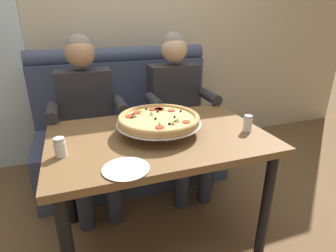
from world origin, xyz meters
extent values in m
plane|color=brown|center=(0.00, 0.00, 0.00)|extent=(16.00, 16.00, 0.00)
cube|color=beige|center=(0.00, 1.45, 1.40)|extent=(6.00, 0.12, 2.80)
cube|color=#424C6B|center=(0.00, 0.75, 0.23)|extent=(1.59, 0.60, 0.46)
cube|color=#424C6B|center=(0.00, 1.14, 0.69)|extent=(1.59, 0.18, 0.65)
cylinder|color=#424C6B|center=(0.00, 1.14, 1.06)|extent=(1.59, 0.14, 0.14)
cube|color=brown|center=(0.00, 0.00, 0.73)|extent=(1.23, 0.82, 0.04)
cylinder|color=black|center=(0.55, -0.34, 0.36)|extent=(0.06, 0.06, 0.71)
cylinder|color=black|center=(-0.55, 0.34, 0.36)|extent=(0.06, 0.06, 0.71)
cylinder|color=black|center=(0.55, 0.34, 0.36)|extent=(0.06, 0.06, 0.71)
cube|color=#2D3342|center=(-0.36, 0.50, 0.54)|extent=(0.34, 0.40, 0.15)
cylinder|color=#2D3342|center=(-0.46, 0.25, 0.23)|extent=(0.11, 0.11, 0.46)
cylinder|color=#2D3342|center=(-0.26, 0.25, 0.23)|extent=(0.11, 0.11, 0.46)
cube|color=#2D2D33|center=(-0.36, 0.72, 0.74)|extent=(0.40, 0.22, 0.56)
cylinder|color=#2D2D33|center=(-0.59, 0.50, 0.79)|extent=(0.08, 0.28, 0.08)
cylinder|color=#2D2D33|center=(-0.13, 0.50, 0.79)|extent=(0.08, 0.28, 0.08)
sphere|color=tan|center=(-0.36, 0.70, 1.15)|extent=(0.21, 0.21, 0.21)
sphere|color=gray|center=(-0.36, 0.71, 1.18)|extent=(0.19, 0.19, 0.19)
cube|color=#2D3342|center=(0.36, 0.50, 0.54)|extent=(0.34, 0.40, 0.15)
cylinder|color=#2D3342|center=(0.26, 0.25, 0.23)|extent=(0.11, 0.11, 0.46)
cylinder|color=#2D3342|center=(0.46, 0.25, 0.23)|extent=(0.11, 0.11, 0.46)
cube|color=#2D2D33|center=(0.36, 0.72, 0.74)|extent=(0.40, 0.22, 0.56)
cylinder|color=#2D2D33|center=(0.13, 0.50, 0.79)|extent=(0.08, 0.28, 0.08)
cylinder|color=#2D2D33|center=(0.59, 0.50, 0.79)|extent=(0.08, 0.28, 0.08)
sphere|color=#DBB28E|center=(0.36, 0.70, 1.15)|extent=(0.21, 0.21, 0.21)
sphere|color=gray|center=(0.36, 0.71, 1.18)|extent=(0.19, 0.19, 0.19)
cylinder|color=silver|center=(0.01, -0.11, 0.78)|extent=(0.01, 0.01, 0.06)
cylinder|color=silver|center=(-0.10, 0.09, 0.78)|extent=(0.01, 0.01, 0.06)
cylinder|color=silver|center=(0.12, 0.09, 0.78)|extent=(0.01, 0.01, 0.06)
torus|color=silver|center=(0.01, 0.02, 0.81)|extent=(0.27, 0.27, 0.01)
cylinder|color=silver|center=(0.01, 0.02, 0.81)|extent=(0.49, 0.49, 0.00)
cylinder|color=tan|center=(0.01, 0.02, 0.83)|extent=(0.47, 0.47, 0.02)
torus|color=tan|center=(0.01, 0.02, 0.84)|extent=(0.47, 0.47, 0.03)
cylinder|color=#EFCC6B|center=(0.01, 0.02, 0.84)|extent=(0.41, 0.41, 0.01)
cylinder|color=red|center=(0.05, 0.16, 0.85)|extent=(0.06, 0.06, 0.01)
cylinder|color=red|center=(0.06, 0.16, 0.85)|extent=(0.06, 0.06, 0.01)
cylinder|color=red|center=(-0.08, 0.15, 0.85)|extent=(0.06, 0.06, 0.01)
cylinder|color=red|center=(-0.14, 0.09, 0.85)|extent=(0.06, 0.06, 0.01)
cylinder|color=red|center=(0.02, 0.17, 0.85)|extent=(0.05, 0.05, 0.01)
cylinder|color=red|center=(0.13, -0.10, 0.85)|extent=(0.05, 0.05, 0.01)
cylinder|color=red|center=(-0.03, -0.12, 0.85)|extent=(0.05, 0.05, 0.01)
cylinder|color=red|center=(0.12, 0.11, 0.85)|extent=(0.05, 0.05, 0.01)
sphere|color=black|center=(0.03, -0.10, 0.85)|extent=(0.01, 0.01, 0.01)
sphere|color=black|center=(-0.02, 0.18, 0.85)|extent=(0.01, 0.01, 0.01)
sphere|color=black|center=(0.17, 0.08, 0.85)|extent=(0.01, 0.01, 0.01)
sphere|color=black|center=(0.03, 0.11, 0.85)|extent=(0.01, 0.01, 0.01)
sphere|color=black|center=(-0.14, 0.07, 0.85)|extent=(0.01, 0.01, 0.01)
sphere|color=black|center=(-0.12, 0.11, 0.85)|extent=(0.01, 0.01, 0.01)
sphere|color=black|center=(0.10, -0.01, 0.85)|extent=(0.01, 0.01, 0.01)
sphere|color=black|center=(-0.02, 0.00, 0.85)|extent=(0.01, 0.01, 0.01)
sphere|color=black|center=(0.07, -0.08, 0.85)|extent=(0.01, 0.01, 0.01)
cone|color=#CCC675|center=(0.05, -0.10, 0.86)|extent=(0.04, 0.04, 0.02)
cone|color=#CCC675|center=(0.09, -0.08, 0.86)|extent=(0.04, 0.04, 0.02)
cone|color=#CCC675|center=(-0.11, 0.07, 0.86)|extent=(0.04, 0.04, 0.02)
cone|color=#CCC675|center=(-0.01, 0.08, 0.86)|extent=(0.04, 0.04, 0.02)
cone|color=#CCC675|center=(-0.07, 0.13, 0.86)|extent=(0.04, 0.04, 0.02)
cone|color=#CCC675|center=(-0.02, -0.10, 0.86)|extent=(0.04, 0.04, 0.02)
cylinder|color=white|center=(-0.53, -0.09, 0.79)|extent=(0.06, 0.06, 0.08)
cylinder|color=#4C6633|center=(-0.53, -0.09, 0.78)|extent=(0.05, 0.05, 0.05)
cylinder|color=silver|center=(-0.53, -0.09, 0.84)|extent=(0.05, 0.05, 0.02)
cylinder|color=white|center=(0.51, -0.13, 0.79)|extent=(0.05, 0.05, 0.08)
cylinder|color=#A82D19|center=(0.51, -0.13, 0.77)|extent=(0.04, 0.04, 0.04)
cylinder|color=silver|center=(0.51, -0.13, 0.84)|extent=(0.05, 0.05, 0.02)
cylinder|color=white|center=(-0.25, -0.32, 0.75)|extent=(0.15, 0.15, 0.01)
cone|color=white|center=(-0.25, -0.32, 0.76)|extent=(0.21, 0.21, 0.01)
camera|label=1|loc=(-0.43, -1.38, 1.39)|focal=29.08mm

